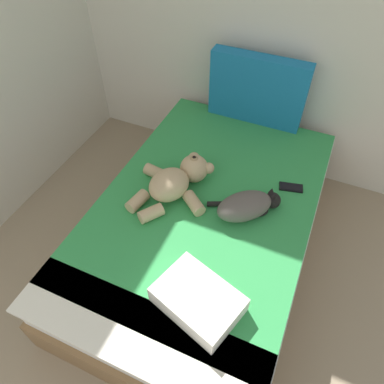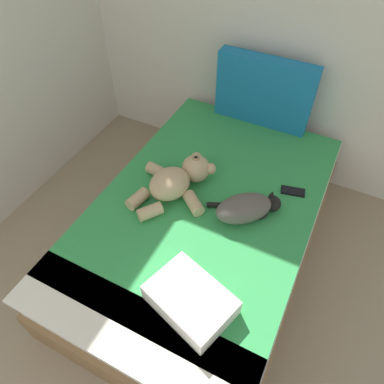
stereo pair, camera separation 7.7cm
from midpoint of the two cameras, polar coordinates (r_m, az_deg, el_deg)
name	(u,v)px [view 2 (the right image)]	position (r m, az deg, el deg)	size (l,w,h in m)	color
wall_back	(326,16)	(2.61, 21.70, 24.93)	(3.66, 0.06, 2.56)	silver
bed	(205,229)	(2.37, 3.02, -5.97)	(1.31, 2.06, 0.51)	olive
patterned_cushion	(264,92)	(2.71, 12.36, 15.50)	(0.71, 0.11, 0.51)	#1972AD
cat	(247,208)	(2.09, 9.87, -2.56)	(0.42, 0.37, 0.15)	#59514C
teddy_bear	(177,180)	(2.19, -1.38, 1.90)	(0.50, 0.60, 0.20)	tan
cell_phone	(293,191)	(2.33, 16.90, 0.11)	(0.16, 0.10, 0.01)	black
throw_pillow	(191,300)	(1.76, 1.07, -17.05)	(0.40, 0.28, 0.11)	white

